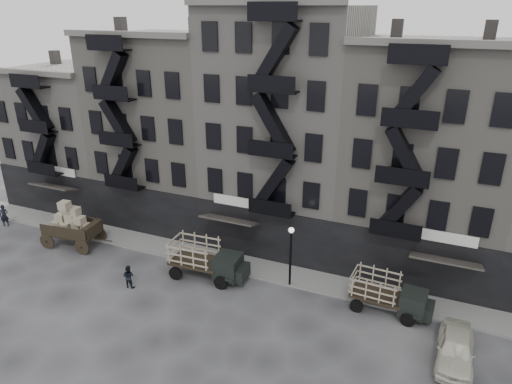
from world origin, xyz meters
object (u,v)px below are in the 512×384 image
at_px(car_east, 456,349).
at_px(pedestrian_west, 4,216).
at_px(stake_truck_east, 389,292).
at_px(stake_truck_west, 206,257).
at_px(wagon, 70,220).
at_px(pedestrian_mid, 129,276).

relative_size(car_east, pedestrian_west, 2.39).
relative_size(stake_truck_east, car_east, 1.08).
bearing_deg(stake_truck_east, car_east, -34.01).
height_order(stake_truck_west, stake_truck_east, stake_truck_west).
distance_m(wagon, pedestrian_mid, 8.22).
xyz_separation_m(stake_truck_west, stake_truck_east, (11.74, 0.91, -0.16)).
relative_size(wagon, pedestrian_west, 2.40).
relative_size(wagon, pedestrian_mid, 2.83).
distance_m(wagon, car_east, 27.22).
height_order(car_east, pedestrian_mid, pedestrian_mid).
distance_m(stake_truck_west, pedestrian_mid, 5.13).
bearing_deg(pedestrian_west, stake_truck_west, -31.37).
xyz_separation_m(stake_truck_west, pedestrian_west, (-19.09, 0.23, -0.58)).
height_order(wagon, stake_truck_west, wagon).
distance_m(wagon, pedestrian_west, 7.56).
distance_m(stake_truck_west, car_east, 15.65).
height_order(car_east, pedestrian_west, pedestrian_west).
relative_size(stake_truck_east, pedestrian_mid, 3.05).
bearing_deg(stake_truck_west, pedestrian_mid, -146.26).
bearing_deg(stake_truck_west, car_east, -10.21).
xyz_separation_m(stake_truck_west, car_east, (15.50, -1.97, -0.75)).
xyz_separation_m(stake_truck_east, car_east, (3.76, -2.89, -0.59)).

